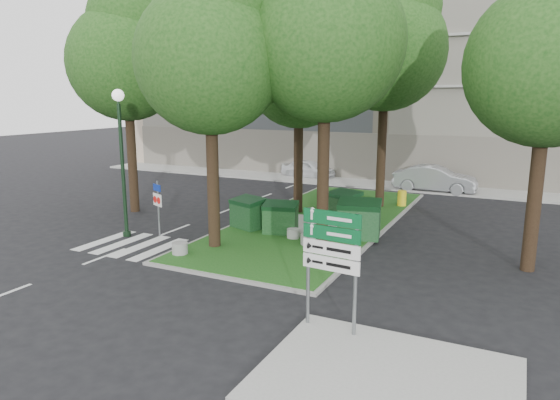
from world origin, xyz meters
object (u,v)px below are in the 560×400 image
Objects in this scene: tree_median_near_left at (212,45)px; car_white at (308,169)px; bollard_right at (308,239)px; directional_sign at (332,251)px; bollard_left at (180,248)px; street_lamp at (121,146)px; tree_median_mid at (301,65)px; litter_bin at (402,198)px; bollard_mid at (293,233)px; car_silver at (435,179)px; dumpster_b at (280,218)px; tree_median_far at (388,38)px; dumpster_a at (248,213)px; tree_median_near_right at (329,25)px; dumpster_c at (344,206)px; tree_street_right at (554,48)px; tree_street_left at (128,51)px; dumpster_d at (359,219)px; traffic_sign_pole at (158,201)px.

tree_median_near_left is 18.42m from car_white.
bollard_right is 0.20× the size of directional_sign.
street_lamp reaches higher than bollard_left.
tree_median_mid is 17.39× the size of bollard_right.
directional_sign is (1.55, -14.57, 1.53)m from litter_bin.
car_silver is at bearing 76.00° from bollard_mid.
litter_bin is (3.29, 7.35, -0.23)m from dumpster_b.
street_lamp is at bearing -131.03° from litter_bin.
tree_median_far is 7.17× the size of dumpster_a.
tree_median_near_right reaches higher than dumpster_c.
litter_bin is 5.32m from car_silver.
dumpster_b is (-9.18, 0.16, -6.25)m from tree_street_right.
tree_median_near_right is 1.96× the size of street_lamp.
tree_median_near_right is at bearing 35.55° from bollard_right.
tree_median_near_left is 1.80× the size of street_lamp.
directional_sign is at bearing -22.77° from street_lamp.
car_white is at bearing 134.25° from tree_median_far.
dumpster_d is (11.41, -0.14, -6.80)m from tree_street_left.
dumpster_c is at bearing -112.38° from litter_bin.
litter_bin is at bearing 171.72° from car_silver.
tree_median_near_left is 7.22m from dumpster_b.
tree_street_right is (10.00, -4.00, 0.00)m from tree_median_mid.
street_lamp reaches higher than litter_bin.
tree_street_left reaches higher than car_white.
tree_median_mid reaches higher than bollard_mid.
tree_median_far is at bearing 77.97° from traffic_sign_pole.
bollard_left is at bearing -74.20° from dumpster_a.
tree_median_near_right reaches higher than litter_bin.
dumpster_c is (2.42, -0.60, -6.22)m from tree_median_mid.
bollard_mid is at bearing 45.85° from tree_median_near_left.
tree_street_right is at bearing -21.80° from tree_median_mid.
bollard_mid is 0.13× the size of car_white.
traffic_sign_pole is 10.53m from directional_sign.
tree_median_near_left reaches higher than dumpster_a.
tree_median_mid is at bearing -153.86° from car_white.
dumpster_a is (-3.78, 0.79, -7.24)m from tree_median_near_right.
directional_sign is (2.66, -6.56, -5.95)m from tree_median_near_right.
bollard_mid is 0.66× the size of litter_bin.
tree_median_mid is at bearing -169.61° from dumpster_c.
tree_median_near_left is 13.57× the size of litter_bin.
directional_sign is at bearing -62.75° from bollard_right.
litter_bin is at bearing 76.89° from dumpster_d.
street_lamp is at bearing 161.09° from bollard_left.
tree_median_far reaches higher than car_silver.
street_lamp is (-7.24, -1.81, 3.36)m from bollard_right.
tree_median_mid is at bearing 158.20° from tree_street_right.
traffic_sign_pole is at bearing 28.13° from street_lamp.
bollard_left is (-4.35, -10.92, -8.00)m from tree_median_far.
bollard_right is at bearing -144.45° from tree_median_near_right.
tree_median_mid is at bearing 81.74° from bollard_left.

